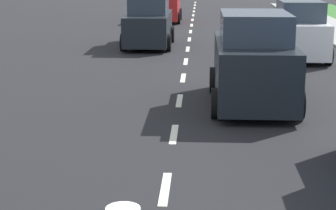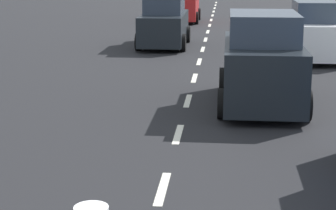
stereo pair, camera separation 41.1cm
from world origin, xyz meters
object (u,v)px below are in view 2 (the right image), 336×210
car_outgoing_ahead (262,63)px  car_parked_far (314,33)px  car_oncoming_third (182,4)px  car_oncoming_second (164,23)px

car_outgoing_ahead → car_parked_far: car_outgoing_ahead is taller
car_oncoming_third → car_parked_far: car_oncoming_third is taller
car_oncoming_second → car_parked_far: 6.32m
car_oncoming_second → car_parked_far: size_ratio=1.13×
car_oncoming_second → car_oncoming_third: car_oncoming_third is taller
car_outgoing_ahead → car_parked_far: bearing=72.9°
car_oncoming_second → car_oncoming_third: (-0.03, 10.11, 0.03)m
car_oncoming_third → car_outgoing_ahead: car_outgoing_ahead is taller
car_outgoing_ahead → car_oncoming_third: bearing=99.6°
car_oncoming_second → car_oncoming_third: bearing=90.2°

